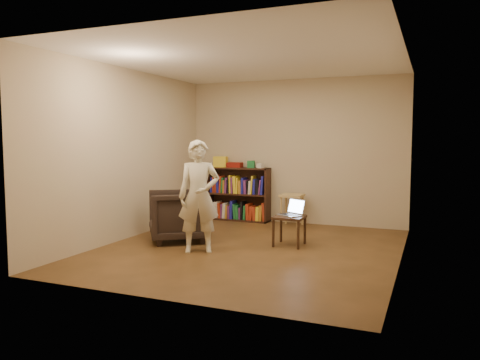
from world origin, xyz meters
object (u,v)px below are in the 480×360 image
at_px(bookshelf, 239,197).
at_px(armchair, 178,216).
at_px(laptop, 292,212).
at_px(person, 199,196).
at_px(stool, 292,200).
at_px(side_table, 289,221).

distance_m(bookshelf, armchair, 2.01).
distance_m(laptop, person, 1.40).
height_order(stool, person, person).
distance_m(armchair, person, 0.88).
relative_size(stool, person, 0.37).
distance_m(stool, side_table, 1.56).
bearing_deg(armchair, person, 15.73).
xyz_separation_m(laptop, person, (-1.05, -0.89, 0.27)).
xyz_separation_m(bookshelf, side_table, (1.49, -1.67, -0.08)).
relative_size(bookshelf, stool, 2.15).
bearing_deg(bookshelf, laptop, -46.84).
distance_m(side_table, person, 1.38).
relative_size(stool, laptop, 1.33).
xyz_separation_m(bookshelf, laptop, (1.51, -1.61, 0.05)).
relative_size(side_table, person, 0.28).
height_order(stool, armchair, armchair).
height_order(side_table, laptop, laptop).
bearing_deg(bookshelf, person, -79.49).
bearing_deg(stool, bookshelf, 171.67).
distance_m(bookshelf, stool, 1.10).
xyz_separation_m(armchair, laptop, (1.67, 0.39, 0.10)).
bearing_deg(stool, side_table, -75.11).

